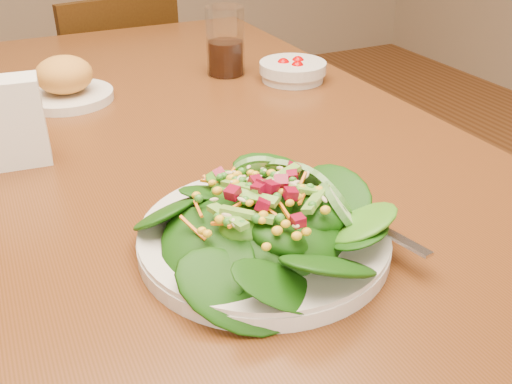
% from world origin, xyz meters
% --- Properties ---
extents(dining_table, '(0.90, 1.40, 0.75)m').
position_xyz_m(dining_table, '(0.00, 0.00, 0.65)').
color(dining_table, '#592C16').
rests_on(dining_table, ground_plane).
extents(chair_far, '(0.45, 0.45, 0.81)m').
position_xyz_m(chair_far, '(0.12, 0.90, 0.43)').
color(chair_far, '#341E08').
rests_on(chair_far, ground_plane).
extents(salad_plate, '(0.28, 0.28, 0.08)m').
position_xyz_m(salad_plate, '(0.02, -0.37, 0.78)').
color(salad_plate, silver).
rests_on(salad_plate, dining_table).
extents(bread_plate, '(0.16, 0.16, 0.08)m').
position_xyz_m(bread_plate, '(-0.10, 0.21, 0.78)').
color(bread_plate, silver).
rests_on(bread_plate, dining_table).
extents(tomato_bowl, '(0.13, 0.13, 0.04)m').
position_xyz_m(tomato_bowl, '(0.32, 0.13, 0.77)').
color(tomato_bowl, silver).
rests_on(tomato_bowl, dining_table).
extents(drinking_glass, '(0.08, 0.08, 0.14)m').
position_xyz_m(drinking_glass, '(0.22, 0.22, 0.81)').
color(drinking_glass, silver).
rests_on(drinking_glass, dining_table).
extents(napkin_holder, '(0.10, 0.06, 0.12)m').
position_xyz_m(napkin_holder, '(-0.21, -0.02, 0.82)').
color(napkin_holder, white).
rests_on(napkin_holder, dining_table).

